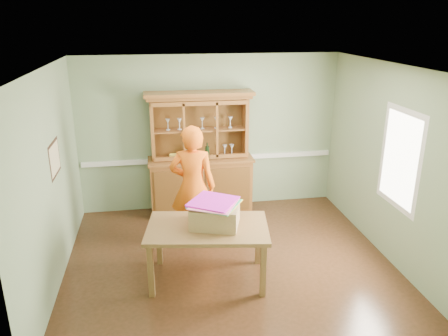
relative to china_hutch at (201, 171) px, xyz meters
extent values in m
plane|color=#482817|center=(0.19, -1.76, -0.74)|extent=(4.50, 4.50, 0.00)
plane|color=white|center=(0.19, -1.76, 1.96)|extent=(4.50, 4.50, 0.00)
plane|color=gray|center=(0.19, 0.24, 0.61)|extent=(4.50, 0.00, 4.50)
plane|color=gray|center=(-2.06, -1.76, 0.61)|extent=(0.00, 4.00, 4.00)
plane|color=gray|center=(2.44, -1.76, 0.61)|extent=(0.00, 4.00, 4.00)
plane|color=gray|center=(0.19, -3.76, 0.61)|extent=(4.50, 0.00, 4.50)
cube|color=silver|center=(0.19, 0.21, 0.16)|extent=(4.41, 0.05, 0.08)
cube|color=black|center=(-2.04, -1.46, 0.81)|extent=(0.03, 0.60, 0.46)
cube|color=beige|center=(-2.03, -1.46, 0.81)|extent=(0.01, 0.52, 0.38)
cube|color=silver|center=(2.42, -2.06, 0.76)|extent=(0.03, 0.96, 1.36)
cube|color=white|center=(2.42, -2.06, 0.76)|extent=(0.01, 0.80, 1.20)
cube|color=#8F5F26|center=(0.00, -0.02, -0.27)|extent=(1.72, 0.53, 0.96)
cube|color=#8F5F26|center=(0.00, -0.03, 0.23)|extent=(1.78, 0.58, 0.04)
cube|color=brown|center=(0.00, 0.22, 0.75)|extent=(1.63, 0.04, 1.01)
cube|color=#8F5F26|center=(-0.78, 0.06, 0.75)|extent=(0.06, 0.36, 1.01)
cube|color=#8F5F26|center=(0.79, 0.06, 0.75)|extent=(0.06, 0.36, 1.01)
cube|color=#8F5F26|center=(0.00, 0.06, 1.29)|extent=(1.72, 0.42, 0.06)
cube|color=#8F5F26|center=(0.00, 0.04, 1.34)|extent=(1.80, 0.46, 0.06)
cube|color=#8F5F26|center=(0.00, 0.06, 0.73)|extent=(1.51, 0.32, 0.02)
imported|color=#B2B2B7|center=(-0.14, 0.06, 0.34)|extent=(0.18, 0.18, 0.18)
imported|color=gold|center=(-0.43, 0.06, 0.28)|extent=(0.21, 0.21, 0.05)
cylinder|color=black|center=(0.10, -0.19, 0.40)|extent=(0.07, 0.07, 0.31)
cube|color=brown|center=(-0.15, -2.14, -0.01)|extent=(1.65, 1.14, 0.05)
cube|color=brown|center=(-0.88, -2.40, -0.39)|extent=(0.08, 0.08, 0.71)
cube|color=brown|center=(-0.77, -1.66, -0.39)|extent=(0.08, 0.08, 0.71)
cube|color=brown|center=(0.46, -2.62, -0.39)|extent=(0.08, 0.08, 0.71)
cube|color=brown|center=(0.58, -1.87, -0.39)|extent=(0.08, 0.08, 0.71)
cube|color=#A28553|center=(-0.05, -2.12, 0.16)|extent=(0.70, 0.62, 0.27)
cube|color=#F9A41F|center=(-0.05, -2.12, 0.30)|extent=(0.73, 0.73, 0.01)
cube|color=#38C174|center=(-0.05, -2.12, 0.31)|extent=(0.73, 0.73, 0.01)
cube|color=#2D95D7|center=(-0.05, -2.12, 0.32)|extent=(0.73, 0.73, 0.01)
cube|color=pink|center=(-0.05, -2.12, 0.33)|extent=(0.73, 0.73, 0.01)
cube|color=#C31DBB|center=(-0.05, -2.12, 0.33)|extent=(0.73, 0.73, 0.01)
cube|color=#DF22D3|center=(-0.05, -2.12, 0.34)|extent=(0.73, 0.73, 0.01)
imported|color=orange|center=(-0.24, -1.16, 0.18)|extent=(0.75, 0.57, 1.85)
camera|label=1|loc=(-0.75, -7.08, 2.54)|focal=35.00mm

